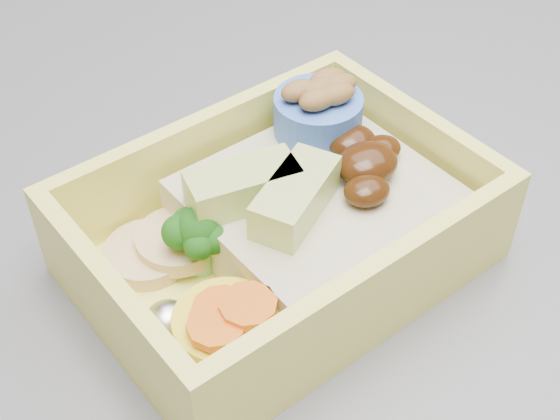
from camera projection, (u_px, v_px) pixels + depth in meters
name	position (u px, v px, depth m)	size (l,w,h in m)	color
bento_box	(287.00, 221.00, 0.40)	(0.22, 0.18, 0.07)	#ECE661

